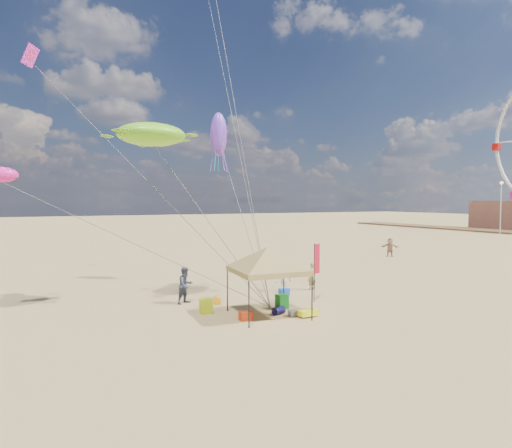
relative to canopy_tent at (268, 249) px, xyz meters
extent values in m
plane|color=tan|center=(1.26, 0.66, -3.06)|extent=(280.00, 280.00, 0.00)
cylinder|color=black|center=(-1.32, 1.62, -2.08)|extent=(0.06, 0.06, 1.97)
cylinder|color=black|center=(1.62, 1.32, -2.08)|extent=(0.06, 0.06, 1.97)
cylinder|color=black|center=(-1.62, -1.32, -2.08)|extent=(0.06, 0.06, 1.97)
cylinder|color=black|center=(1.32, -1.62, -2.08)|extent=(0.06, 0.06, 1.97)
cube|color=olive|center=(0.00, 0.00, -0.98)|extent=(3.33, 3.33, 0.24)
pyramid|color=olive|center=(0.00, 0.00, 0.12)|extent=(5.93, 5.93, 0.98)
cylinder|color=black|center=(3.42, 1.27, -1.53)|extent=(0.04, 0.04, 3.07)
cube|color=red|center=(3.64, 1.34, -0.82)|extent=(0.43, 0.16, 1.54)
cube|color=red|center=(-1.24, -0.22, -2.87)|extent=(0.54, 0.38, 0.38)
cube|color=blue|center=(2.91, 3.44, -2.87)|extent=(0.54, 0.38, 0.38)
cylinder|color=#120D3D|center=(0.55, -0.02, -2.88)|extent=(0.69, 0.54, 0.36)
cylinder|color=orange|center=(-1.18, 3.25, -2.88)|extent=(0.54, 0.69, 0.36)
cube|color=#167D1F|center=(1.24, 0.84, -2.71)|extent=(0.50, 0.50, 0.70)
cube|color=#AEC315|center=(-2.39, 1.64, -2.71)|extent=(0.50, 0.50, 0.70)
cube|color=gray|center=(0.96, -0.61, -2.92)|extent=(0.34, 0.30, 0.28)
cube|color=yellow|center=(1.50, -1.02, -2.86)|extent=(0.90, 0.50, 0.24)
imported|color=tan|center=(5.13, 3.99, -2.25)|extent=(0.61, 0.41, 1.63)
imported|color=#393E4E|center=(-2.59, 4.05, -2.12)|extent=(1.12, 1.02, 1.88)
imported|color=silver|center=(3.39, 4.35, -2.24)|extent=(1.08, 0.65, 1.64)
imported|color=tan|center=(20.34, 13.38, -2.18)|extent=(1.52, 1.51, 1.76)
cylinder|color=silver|center=(56.26, 26.66, 0.94)|extent=(0.16, 0.16, 8.00)
sphere|color=#FFF2CC|center=(56.26, 26.66, 4.94)|extent=(0.50, 0.50, 0.50)
cube|color=red|center=(73.26, 39.33, 12.78)|extent=(1.17, 1.17, 1.37)
ellipsoid|color=#71D61F|center=(-4.19, 4.31, 5.44)|extent=(4.06, 3.63, 1.13)
ellipsoid|color=#8042DA|center=(1.41, 9.26, 6.48)|extent=(1.32, 1.32, 2.82)
cube|color=#FF2DDE|center=(-9.31, 15.19, 11.60)|extent=(1.18, 1.49, 1.25)
camera|label=1|loc=(-9.59, -17.50, 2.22)|focal=31.01mm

